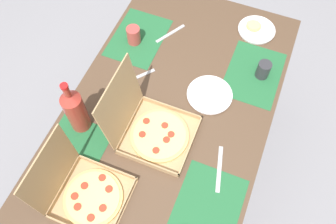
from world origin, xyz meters
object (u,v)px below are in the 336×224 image
Objects in this scene: pizza_box_corner_left at (151,129)px; plate_near_left at (210,95)px; cup_red at (134,35)px; cup_clear_right at (263,70)px; pizza_box_edge_far at (84,192)px; soda_bottle at (75,110)px; plate_middle at (256,30)px.

pizza_box_corner_left is 1.58× the size of plate_near_left.
plate_near_left is 0.51m from cup_red.
pizza_box_edge_far is at bearing 148.98° from cup_clear_right.
plate_near_left is 2.41× the size of cup_clear_right.
soda_bottle reaches higher than plate_near_left.
cup_clear_right is (-0.27, -0.10, 0.04)m from plate_middle.
cup_clear_right is (0.21, -0.20, 0.04)m from plate_near_left.
plate_near_left is at bearing -110.04° from cup_red.
pizza_box_corner_left reaches higher than plate_middle.
pizza_box_edge_far is 3.27× the size of cup_red.
pizza_box_edge_far is 1.43× the size of plate_near_left.
cup_clear_right is at bearing -86.85° from cup_red.
cup_clear_right is at bearing -159.90° from plate_middle.
cup_clear_right is 0.68m from cup_red.
plate_middle is at bearing 20.10° from cup_clear_right.
plate_near_left is 0.63m from soda_bottle.
soda_bottle is at bearing 32.08° from pizza_box_edge_far.
pizza_box_corner_left is 3.61× the size of cup_red.
plate_middle is 0.66m from cup_red.
pizza_box_corner_left is 1.10× the size of pizza_box_edge_far.
cup_clear_right is (0.86, -0.52, -0.00)m from pizza_box_edge_far.
cup_red is (0.46, 0.30, -0.00)m from pizza_box_corner_left.
cup_red is at bearing 93.15° from cup_clear_right.
pizza_box_edge_far is at bearing 159.12° from pizza_box_corner_left.
pizza_box_edge_far is 0.84m from cup_red.
plate_near_left is at bearing 168.22° from plate_middle.
plate_middle is at bearing -61.69° from cup_red.
cup_red is (0.83, 0.16, -0.00)m from pizza_box_edge_far.
plate_near_left is at bearing -31.80° from pizza_box_corner_left.
pizza_box_corner_left is at bearing -76.62° from soda_bottle.
soda_bottle reaches higher than pizza_box_edge_far.
pizza_box_edge_far is at bearing -169.05° from cup_red.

